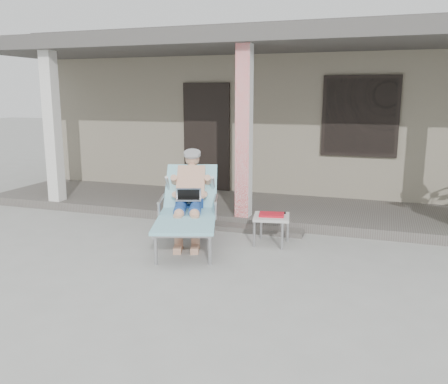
% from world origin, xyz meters
% --- Properties ---
extents(ground, '(60.00, 60.00, 0.00)m').
position_xyz_m(ground, '(0.00, 0.00, 0.00)').
color(ground, '#9E9E99').
rests_on(ground, ground).
extents(house, '(10.40, 5.40, 3.30)m').
position_xyz_m(house, '(0.00, 6.50, 1.67)').
color(house, gray).
rests_on(house, ground).
extents(porch_deck, '(10.00, 2.00, 0.15)m').
position_xyz_m(porch_deck, '(0.00, 3.00, 0.07)').
color(porch_deck, '#605B56').
rests_on(porch_deck, ground).
extents(porch_overhang, '(10.00, 2.30, 2.85)m').
position_xyz_m(porch_overhang, '(0.00, 2.95, 2.79)').
color(porch_overhang, silver).
rests_on(porch_overhang, porch_deck).
extents(porch_step, '(2.00, 0.30, 0.07)m').
position_xyz_m(porch_step, '(0.00, 1.85, 0.04)').
color(porch_step, '#605B56').
rests_on(porch_step, ground).
extents(lounger, '(1.32, 2.08, 1.31)m').
position_xyz_m(lounger, '(-0.50, 1.14, 0.81)').
color(lounger, '#B7B7BC').
rests_on(lounger, ground).
extents(side_table, '(0.56, 0.56, 0.43)m').
position_xyz_m(side_table, '(0.64, 1.35, 0.36)').
color(side_table, beige).
rests_on(side_table, ground).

